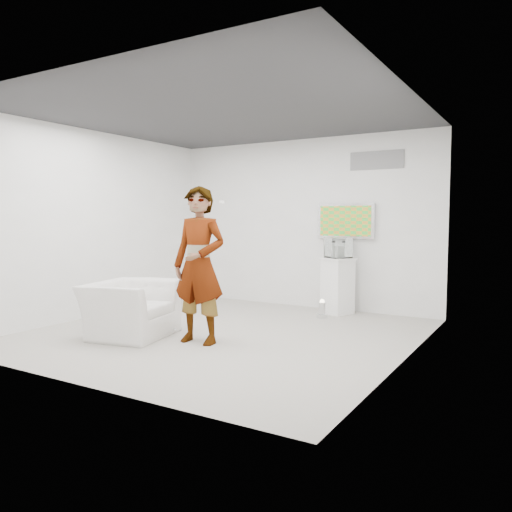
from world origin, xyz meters
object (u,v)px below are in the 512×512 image
object	(u,v)px
armchair	(130,309)
floor_uplight	(322,309)
tv	(346,221)
pedestal	(338,286)
person	(199,265)

from	to	relation	value
armchair	floor_uplight	world-z (taller)	armchair
tv	pedestal	size ratio (longest dim) A/B	1.07
tv	pedestal	distance (m)	1.12
pedestal	person	bearing A→B (deg)	-106.32
person	floor_uplight	distance (m)	2.54
person	armchair	world-z (taller)	person
tv	floor_uplight	xyz separation A→B (m)	(-0.10, -0.76, -1.41)
person	floor_uplight	xyz separation A→B (m)	(0.73, 2.28, -0.86)
armchair	pedestal	bearing A→B (deg)	-43.69
person	armchair	bearing A→B (deg)	-173.53
armchair	floor_uplight	size ratio (longest dim) A/B	4.00
armchair	floor_uplight	distance (m)	3.03
person	pedestal	world-z (taller)	person
tv	person	size ratio (longest dim) A/B	0.50
pedestal	floor_uplight	distance (m)	0.57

